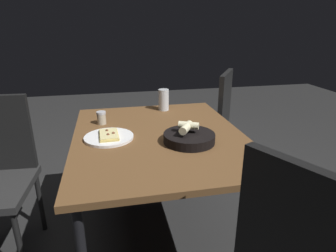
{
  "coord_description": "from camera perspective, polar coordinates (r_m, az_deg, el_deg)",
  "views": [
    {
      "loc": [
        0.25,
        1.44,
        1.28
      ],
      "look_at": [
        -0.03,
        0.08,
        0.78
      ],
      "focal_mm": 30.75,
      "sensor_mm": 36.0,
      "label": 1
    }
  ],
  "objects": [
    {
      "name": "bread_basket",
      "position": [
        1.47,
        4.12,
        -2.16
      ],
      "size": [
        0.26,
        0.26,
        0.1
      ],
      "color": "black",
      "rests_on": "dining_table"
    },
    {
      "name": "beer_glass",
      "position": [
        1.99,
        -0.87,
        4.96
      ],
      "size": [
        0.07,
        0.07,
        0.15
      ],
      "color": "silver",
      "rests_on": "dining_table"
    },
    {
      "name": "dining_table",
      "position": [
        1.59,
        -1.76,
        -3.63
      ],
      "size": [
        0.92,
        1.14,
        0.7
      ],
      "color": "brown",
      "rests_on": "ground"
    },
    {
      "name": "pepper_shaker",
      "position": [
        1.76,
        -13.05,
        1.46
      ],
      "size": [
        0.06,
        0.06,
        0.08
      ],
      "color": "#BFB299",
      "rests_on": "dining_table"
    },
    {
      "name": "pizza_plate",
      "position": [
        1.55,
        -11.64,
        -2.06
      ],
      "size": [
        0.26,
        0.26,
        0.04
      ],
      "color": "white",
      "rests_on": "dining_table"
    },
    {
      "name": "chair_near",
      "position": [
        2.45,
        8.32,
        1.69
      ],
      "size": [
        0.61,
        0.61,
        0.91
      ],
      "color": "#2B2B2B",
      "rests_on": "ground"
    },
    {
      "name": "ground",
      "position": [
        1.94,
        -1.54,
        -21.31
      ],
      "size": [
        8.0,
        8.0,
        0.0
      ],
      "primitive_type": "plane",
      "color": "#242424"
    }
  ]
}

